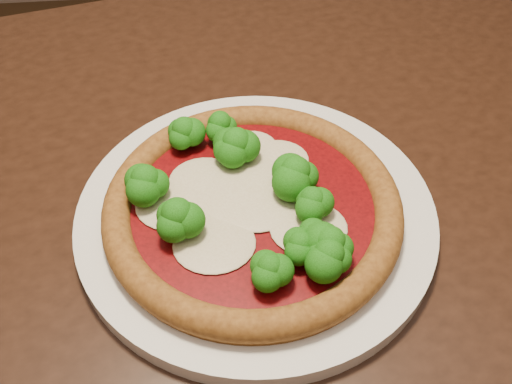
{
  "coord_description": "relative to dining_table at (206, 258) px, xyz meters",
  "views": [
    {
      "loc": [
        -0.05,
        -0.21,
        1.18
      ],
      "look_at": [
        -0.01,
        0.15,
        0.79
      ],
      "focal_mm": 40.0,
      "sensor_mm": 36.0,
      "label": 1
    }
  ],
  "objects": [
    {
      "name": "dining_table",
      "position": [
        0.0,
        0.0,
        0.0
      ],
      "size": [
        1.24,
        1.07,
        0.75
      ],
      "rotation": [
        0.0,
        0.0,
        0.23
      ],
      "color": "black",
      "rests_on": "floor"
    },
    {
      "name": "plate",
      "position": [
        0.05,
        -0.03,
        0.11
      ],
      "size": [
        0.34,
        0.34,
        0.02
      ],
      "primitive_type": "cylinder",
      "color": "silver",
      "rests_on": "dining_table"
    },
    {
      "name": "pizza",
      "position": [
        0.05,
        -0.04,
        0.14
      ],
      "size": [
        0.28,
        0.28,
        0.06
      ],
      "rotation": [
        0.0,
        0.0,
        -0.17
      ],
      "color": "brown",
      "rests_on": "plate"
    }
  ]
}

